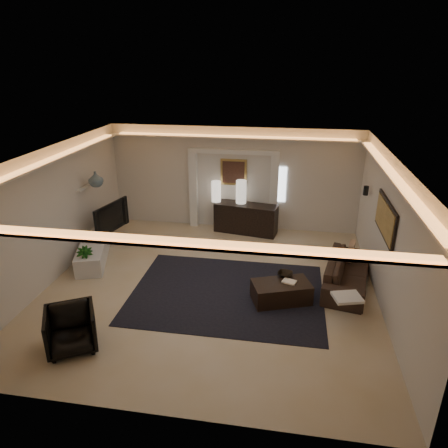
% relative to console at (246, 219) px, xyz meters
% --- Properties ---
extents(floor, '(7.00, 7.00, 0.00)m').
position_rel_console_xyz_m(floor, '(-0.41, -3.12, -0.40)').
color(floor, '#C7B399').
rests_on(floor, ground).
extents(ceiling, '(7.00, 7.00, 0.00)m').
position_rel_console_xyz_m(ceiling, '(-0.41, -3.12, 2.50)').
color(ceiling, white).
rests_on(ceiling, ground).
extents(wall_back, '(7.00, 0.00, 7.00)m').
position_rel_console_xyz_m(wall_back, '(-0.41, 0.38, 1.05)').
color(wall_back, beige).
rests_on(wall_back, ground).
extents(wall_front, '(7.00, 0.00, 7.00)m').
position_rel_console_xyz_m(wall_front, '(-0.41, -6.62, 1.05)').
color(wall_front, beige).
rests_on(wall_front, ground).
extents(wall_left, '(0.00, 7.00, 7.00)m').
position_rel_console_xyz_m(wall_left, '(-3.91, -3.12, 1.05)').
color(wall_left, beige).
rests_on(wall_left, ground).
extents(wall_right, '(0.00, 7.00, 7.00)m').
position_rel_console_xyz_m(wall_right, '(3.09, -3.12, 1.05)').
color(wall_right, beige).
rests_on(wall_right, ground).
extents(cove_soffit, '(7.00, 7.00, 0.04)m').
position_rel_console_xyz_m(cove_soffit, '(-0.41, -3.12, 2.22)').
color(cove_soffit, silver).
rests_on(cove_soffit, ceiling).
extents(daylight_slit, '(0.25, 0.03, 1.00)m').
position_rel_console_xyz_m(daylight_slit, '(0.94, 0.36, 0.95)').
color(daylight_slit, white).
rests_on(daylight_slit, wall_back).
extents(area_rug, '(4.00, 3.00, 0.01)m').
position_rel_console_xyz_m(area_rug, '(-0.01, -3.32, -0.39)').
color(area_rug, black).
rests_on(area_rug, ground).
extents(pilaster_left, '(0.22, 0.20, 2.20)m').
position_rel_console_xyz_m(pilaster_left, '(-1.56, 0.28, 0.70)').
color(pilaster_left, silver).
rests_on(pilaster_left, ground).
extents(pilaster_right, '(0.22, 0.20, 2.20)m').
position_rel_console_xyz_m(pilaster_right, '(0.74, 0.28, 0.70)').
color(pilaster_right, silver).
rests_on(pilaster_right, ground).
extents(alcove_header, '(2.52, 0.20, 0.12)m').
position_rel_console_xyz_m(alcove_header, '(-0.41, 0.28, 1.85)').
color(alcove_header, silver).
rests_on(alcove_header, wall_back).
extents(painting_frame, '(0.74, 0.04, 0.74)m').
position_rel_console_xyz_m(painting_frame, '(-0.41, 0.35, 1.25)').
color(painting_frame, tan).
rests_on(painting_frame, wall_back).
extents(painting_canvas, '(0.62, 0.02, 0.62)m').
position_rel_console_xyz_m(painting_canvas, '(-0.41, 0.33, 1.25)').
color(painting_canvas, '#4C2D1E').
rests_on(painting_canvas, wall_back).
extents(art_panel_frame, '(0.04, 1.64, 0.74)m').
position_rel_console_xyz_m(art_panel_frame, '(3.06, -2.82, 1.30)').
color(art_panel_frame, black).
rests_on(art_panel_frame, wall_right).
extents(art_panel_gold, '(0.02, 1.50, 0.62)m').
position_rel_console_xyz_m(art_panel_gold, '(3.03, -2.82, 1.30)').
color(art_panel_gold, tan).
rests_on(art_panel_gold, wall_right).
extents(wall_sconce, '(0.12, 0.12, 0.22)m').
position_rel_console_xyz_m(wall_sconce, '(2.97, -0.92, 1.28)').
color(wall_sconce, black).
rests_on(wall_sconce, wall_right).
extents(wall_niche, '(0.10, 0.55, 0.04)m').
position_rel_console_xyz_m(wall_niche, '(-3.85, -1.72, 1.25)').
color(wall_niche, silver).
rests_on(wall_niche, wall_left).
extents(console, '(1.81, 0.83, 0.87)m').
position_rel_console_xyz_m(console, '(0.00, 0.00, 0.00)').
color(console, black).
rests_on(console, ground).
extents(lamp_left, '(0.31, 0.31, 0.59)m').
position_rel_console_xyz_m(lamp_left, '(-0.87, 0.13, 0.69)').
color(lamp_left, white).
rests_on(lamp_left, console).
extents(lamp_right, '(0.37, 0.37, 0.65)m').
position_rel_console_xyz_m(lamp_right, '(-0.16, 0.11, 0.69)').
color(lamp_right, beige).
rests_on(lamp_right, console).
extents(media_ledge, '(1.32, 2.47, 0.45)m').
position_rel_console_xyz_m(media_ledge, '(-3.56, -2.10, -0.18)').
color(media_ledge, silver).
rests_on(media_ledge, ground).
extents(tv, '(1.32, 0.46, 0.76)m').
position_rel_console_xyz_m(tv, '(-3.42, -1.50, 0.43)').
color(tv, black).
rests_on(tv, media_ledge).
extents(figurine, '(0.18, 0.18, 0.43)m').
position_rel_console_xyz_m(figurine, '(-3.56, -0.90, 0.24)').
color(figurine, black).
rests_on(figurine, media_ledge).
extents(ginger_jar, '(0.45, 0.45, 0.38)m').
position_rel_console_xyz_m(ginger_jar, '(-3.56, -1.62, 1.46)').
color(ginger_jar, slate).
rests_on(ginger_jar, wall_niche).
extents(plant, '(0.52, 0.52, 0.67)m').
position_rel_console_xyz_m(plant, '(-3.33, -3.03, -0.07)').
color(plant, '#123F0E').
rests_on(plant, ground).
extents(sofa, '(2.27, 1.26, 0.63)m').
position_rel_console_xyz_m(sofa, '(2.51, -2.57, -0.09)').
color(sofa, black).
rests_on(sofa, ground).
extents(throw_blanket, '(0.59, 0.53, 0.05)m').
position_rel_console_xyz_m(throw_blanket, '(2.32, -3.98, 0.15)').
color(throw_blanket, beige).
rests_on(throw_blanket, sofa).
extents(throw_pillow, '(0.21, 0.42, 0.40)m').
position_rel_console_xyz_m(throw_pillow, '(2.63, -1.97, 0.15)').
color(throw_pillow, tan).
rests_on(throw_pillow, sofa).
extents(coffee_table, '(1.29, 0.98, 0.43)m').
position_rel_console_xyz_m(coffee_table, '(1.12, -3.43, -0.20)').
color(coffee_table, black).
rests_on(coffee_table, ground).
extents(bowl, '(0.36, 0.36, 0.08)m').
position_rel_console_xyz_m(bowl, '(1.18, -3.12, 0.05)').
color(bowl, black).
rests_on(bowl, coffee_table).
extents(magazine, '(0.32, 0.27, 0.03)m').
position_rel_console_xyz_m(magazine, '(1.27, -3.37, 0.02)').
color(magazine, '#FFE9C5').
rests_on(magazine, coffee_table).
extents(armchair, '(1.09, 1.10, 0.74)m').
position_rel_console_xyz_m(armchair, '(-2.35, -5.47, -0.03)').
color(armchair, black).
rests_on(armchair, ground).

